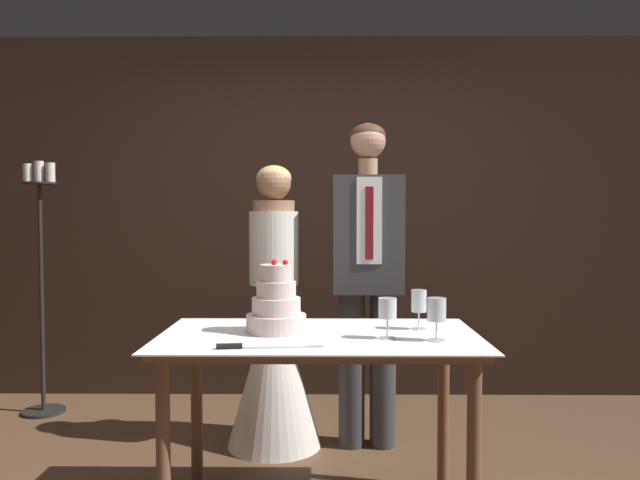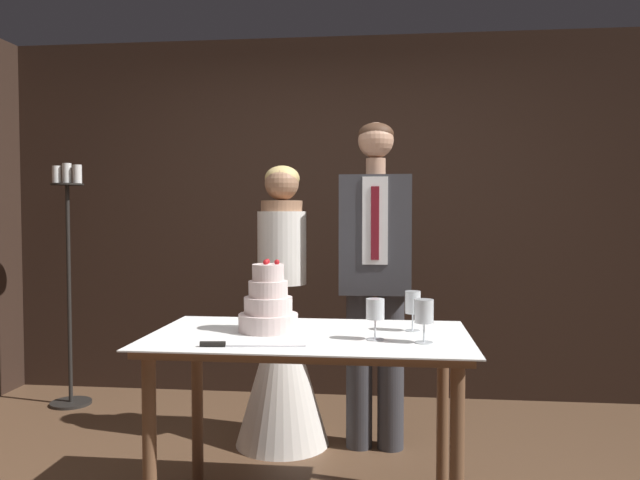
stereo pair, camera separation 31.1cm
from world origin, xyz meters
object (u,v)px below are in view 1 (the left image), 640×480
at_px(wine_glass_far, 387,310).
at_px(groom, 368,269).
at_px(cake_table, 319,357).
at_px(cake_knife, 249,346).
at_px(wine_glass_middle, 437,312).
at_px(tiered_cake, 276,307).
at_px(candle_stand, 41,285).
at_px(wine_glass_near, 419,303).
at_px(bride, 274,344).

distance_m(wine_glass_far, groom, 0.96).
relative_size(cake_table, groom, 0.75).
relative_size(cake_knife, wine_glass_middle, 2.35).
xyz_separation_m(tiered_cake, groom, (0.46, 0.81, 0.09)).
bearing_deg(tiered_cake, wine_glass_middle, -15.15).
height_order(cake_knife, groom, groom).
xyz_separation_m(cake_knife, candle_stand, (-1.60, 1.72, 0.04)).
relative_size(tiered_cake, wine_glass_near, 1.79).
distance_m(wine_glass_middle, groom, 1.02).
bearing_deg(groom, cake_table, -107.20).
bearing_deg(tiered_cake, wine_glass_far, -16.19).
height_order(cake_table, wine_glass_far, wine_glass_far).
height_order(cake_knife, bride, bride).
bearing_deg(groom, wine_glass_near, -76.29).
xyz_separation_m(wine_glass_middle, groom, (-0.22, 1.00, 0.09)).
relative_size(wine_glass_far, bride, 0.11).
bearing_deg(tiered_cake, candle_stand, 140.44).
distance_m(cake_knife, wine_glass_far, 0.60).
relative_size(cake_table, wine_glass_near, 7.71).
distance_m(tiered_cake, candle_stand, 2.18).
bearing_deg(bride, cake_knife, -90.06).
bearing_deg(wine_glass_middle, wine_glass_far, 167.42).
bearing_deg(wine_glass_middle, tiered_cake, 164.85).
relative_size(tiered_cake, candle_stand, 0.19).
xyz_separation_m(cake_knife, groom, (0.54, 1.15, 0.20)).
distance_m(cake_knife, bride, 1.17).
relative_size(cake_table, bride, 0.86).
height_order(tiered_cake, candle_stand, candle_stand).
height_order(tiered_cake, cake_knife, tiered_cake).
bearing_deg(wine_glass_far, wine_glass_middle, -12.58).
distance_m(tiered_cake, cake_knife, 0.36).
height_order(wine_glass_middle, candle_stand, candle_stand).
xyz_separation_m(cake_knife, wine_glass_far, (0.56, 0.20, 0.11)).
xyz_separation_m(wine_glass_far, groom, (-0.02, 0.95, 0.09)).
xyz_separation_m(cake_table, tiered_cake, (-0.19, 0.05, 0.21)).
distance_m(cake_knife, groom, 1.28).
bearing_deg(cake_table, groom, 72.80).
bearing_deg(wine_glass_far, tiered_cake, 163.81).
bearing_deg(candle_stand, cake_knife, -47.12).
bearing_deg(wine_glass_near, cake_knife, -150.55).
bearing_deg(wine_glass_near, wine_glass_middle, -82.00).
bearing_deg(wine_glass_near, cake_table, -165.15).
xyz_separation_m(cake_table, candle_stand, (-1.87, 1.44, 0.14)).
bearing_deg(candle_stand, wine_glass_far, -35.28).
bearing_deg(wine_glass_middle, cake_knife, -168.48).
bearing_deg(wine_glass_near, wine_glass_far, -127.96).
relative_size(wine_glass_middle, bride, 0.11).
bearing_deg(cake_knife, bride, 83.57).
bearing_deg(bride, wine_glass_far, -59.81).
bearing_deg(tiered_cake, groom, 60.70).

